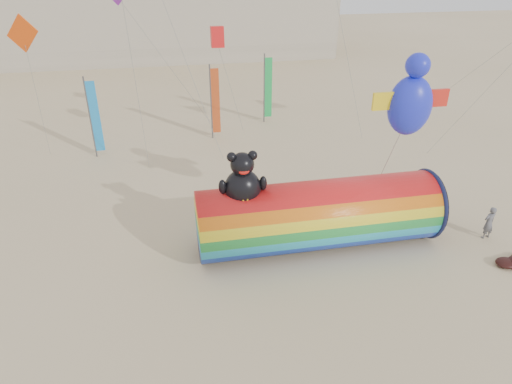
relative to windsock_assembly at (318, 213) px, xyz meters
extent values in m
plane|color=#CCB58C|center=(-3.08, -0.43, -1.63)|extent=(160.00, 160.00, 0.00)
cylinder|color=red|center=(0.01, 0.00, -0.08)|extent=(10.62, 3.10, 3.10)
torus|color=#0F1438|center=(5.22, 0.00, -0.08)|extent=(0.21, 3.25, 3.25)
cylinder|color=black|center=(5.34, 0.00, -0.08)|extent=(0.05, 3.07, 3.07)
ellipsoid|color=black|center=(-3.35, 0.00, 1.60)|extent=(1.51, 1.35, 1.59)
ellipsoid|color=yellow|center=(-3.35, -0.49, 1.51)|extent=(0.78, 0.34, 0.68)
sphere|color=black|center=(-3.35, 0.00, 2.66)|extent=(0.97, 0.97, 0.97)
sphere|color=black|center=(-3.78, 0.00, 3.02)|extent=(0.39, 0.39, 0.39)
sphere|color=black|center=(-2.93, 0.00, 3.02)|extent=(0.39, 0.39, 0.39)
ellipsoid|color=red|center=(-3.35, -0.40, 2.53)|extent=(0.43, 0.16, 0.27)
ellipsoid|color=black|center=(-4.19, -0.09, 1.78)|extent=(0.32, 0.32, 0.64)
ellipsoid|color=black|center=(-2.51, -0.09, 1.78)|extent=(0.32, 0.32, 0.64)
imported|color=#5C5C64|center=(7.90, -1.04, -0.82)|extent=(0.65, 0.49, 1.62)
ellipsoid|color=#3D100B|center=(7.39, -3.14, -1.47)|extent=(0.91, 0.77, 0.32)
cylinder|color=#59595E|center=(-10.86, 12.37, 0.97)|extent=(0.10, 0.10, 5.20)
cube|color=#1D8ADB|center=(-10.55, 12.37, 1.02)|extent=(0.56, 0.06, 4.50)
cylinder|color=#59595E|center=(-3.09, 14.21, 0.97)|extent=(0.10, 0.10, 5.20)
cube|color=#C1461B|center=(-2.78, 14.21, 1.02)|extent=(0.56, 0.06, 4.50)
cylinder|color=#59595E|center=(1.23, 16.87, 0.97)|extent=(0.10, 0.10, 5.20)
cube|color=green|center=(1.54, 16.87, 1.02)|extent=(0.56, 0.06, 4.50)
ellipsoid|color=#1E29D9|center=(2.77, -1.36, 5.11)|extent=(1.69, 1.31, 2.25)
cube|color=red|center=(-3.12, 8.86, 6.14)|extent=(0.67, 0.67, 1.08)
cube|color=#F54C0C|center=(-12.55, 8.18, 6.70)|extent=(1.11, 0.06, 1.55)
camera|label=1|loc=(-6.07, -16.37, 10.22)|focal=32.00mm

